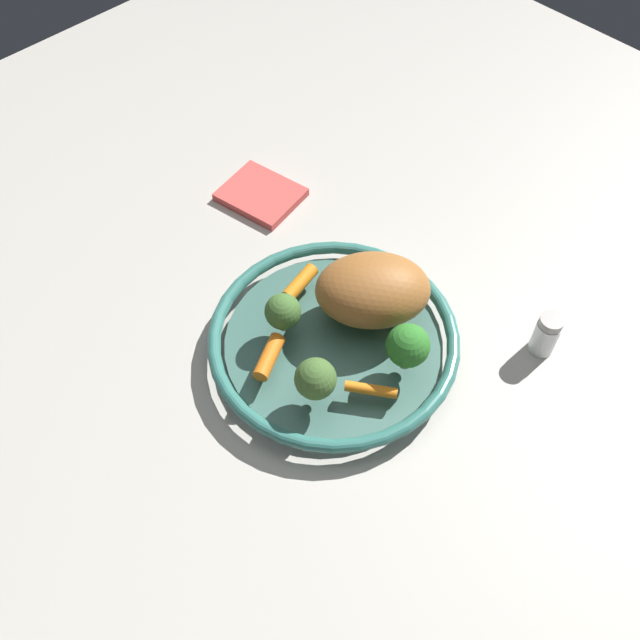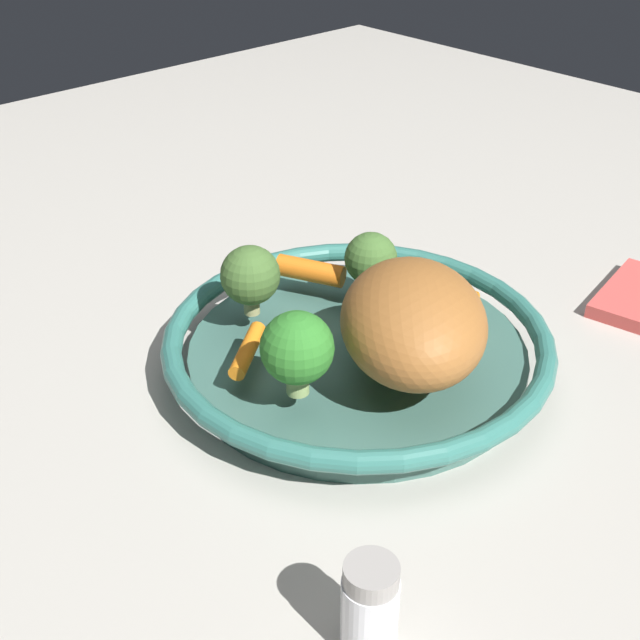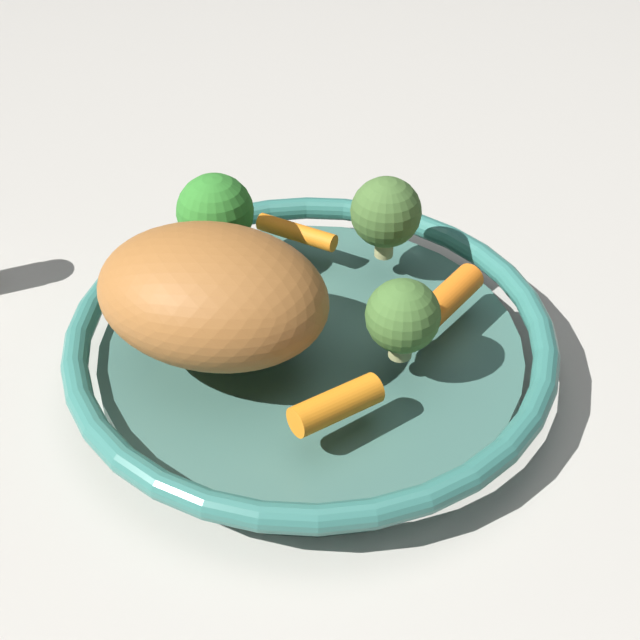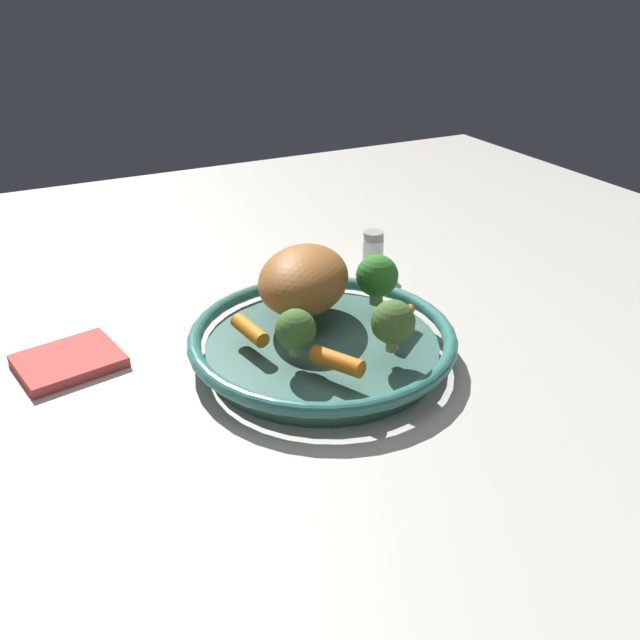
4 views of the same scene
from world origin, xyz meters
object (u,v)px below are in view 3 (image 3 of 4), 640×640
baby_carrot_left (447,299)px  baby_carrot_center (336,405)px  broccoli_floret_edge (403,317)px  broccoli_floret_mid (386,213)px  serving_bowl (311,344)px  broccoli_floret_large (215,213)px  baby_carrot_back (297,232)px  roast_chicken_piece (212,295)px

baby_carrot_left → baby_carrot_center: bearing=118.5°
broccoli_floret_edge → baby_carrot_center: bearing=118.3°
broccoli_floret_mid → serving_bowl: bearing=121.5°
baby_carrot_left → broccoli_floret_large: size_ratio=0.94×
serving_bowl → baby_carrot_left: (-0.03, -0.09, 0.03)m
baby_carrot_back → roast_chicken_piece: bearing=133.2°
baby_carrot_left → broccoli_floret_edge: size_ratio=1.13×
roast_chicken_piece → broccoli_floret_mid: bearing=-73.3°
baby_carrot_back → baby_carrot_center: baby_carrot_center is taller
baby_carrot_center → broccoli_floret_mid: 0.18m
baby_carrot_back → baby_carrot_center: size_ratio=1.11×
broccoli_floret_mid → baby_carrot_left: bearing=-173.9°
baby_carrot_left → broccoli_floret_large: 0.18m
baby_carrot_left → broccoli_floret_mid: broccoli_floret_mid is taller
broccoli_floret_large → baby_carrot_back: bearing=-91.0°
serving_bowl → broccoli_floret_large: bearing=18.4°
baby_carrot_center → broccoli_floret_edge: broccoli_floret_edge is taller
serving_bowl → roast_chicken_piece: 0.09m
serving_bowl → broccoli_floret_edge: size_ratio=5.90×
broccoli_floret_edge → baby_carrot_left: bearing=-61.3°
broccoli_floret_large → broccoli_floret_mid: bearing=-112.2°
roast_chicken_piece → broccoli_floret_edge: (-0.06, -0.11, -0.01)m
baby_carrot_center → broccoli_floret_edge: 0.08m
baby_carrot_center → broccoli_floret_mid: (0.14, -0.11, 0.03)m
serving_bowl → baby_carrot_center: (-0.09, 0.02, 0.03)m
baby_carrot_center → serving_bowl: bearing=-14.2°
baby_carrot_back → broccoli_floret_large: 0.07m
broccoli_floret_edge → roast_chicken_piece: bearing=60.1°
baby_carrot_back → baby_carrot_left: (-0.13, -0.06, 0.00)m
roast_chicken_piece → broccoli_floret_mid: (0.05, -0.15, -0.00)m
serving_bowl → baby_carrot_center: size_ratio=5.73×
roast_chicken_piece → broccoli_floret_mid: 0.16m
baby_carrot_back → broccoli_floret_large: bearing=89.0°
baby_carrot_center → broccoli_floret_large: broccoli_floret_large is taller
baby_carrot_left → roast_chicken_piece: bearing=78.1°
baby_carrot_left → broccoli_floret_edge: broccoli_floret_edge is taller
broccoli_floret_edge → broccoli_floret_large: bearing=25.3°
broccoli_floret_edge → broccoli_floret_large: broccoli_floret_large is taller
broccoli_floret_edge → broccoli_floret_large: size_ratio=0.83×
roast_chicken_piece → broccoli_floret_large: bearing=-20.1°
broccoli_floret_mid → roast_chicken_piece: bearing=106.7°
roast_chicken_piece → baby_carrot_left: roast_chicken_piece is taller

